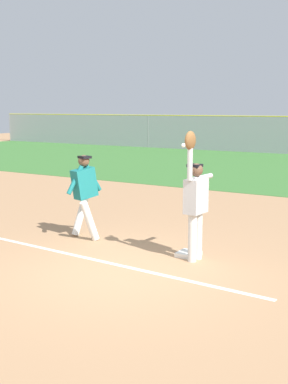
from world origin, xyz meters
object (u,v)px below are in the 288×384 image
object	(u,v)px
runner	(84,191)
parked_car_silver	(242,138)
first_base	(188,254)
baseball	(184,145)
fielder	(195,198)

from	to	relation	value
runner	parked_car_silver	size ratio (longest dim) A/B	0.38
first_base	baseball	xyz separation A→B (m)	(-0.05, -0.15, 1.98)
first_base	fielder	bearing A→B (deg)	-39.28
baseball	fielder	bearing A→B (deg)	-1.26
runner	parked_car_silver	distance (m)	24.92
fielder	parked_car_silver	bearing A→B (deg)	-67.15
first_base	runner	world-z (taller)	runner
fielder	runner	xyz separation A→B (m)	(-2.59, 0.20, -0.12)
first_base	runner	bearing A→B (deg)	178.96
first_base	baseball	world-z (taller)	baseball
baseball	parked_car_silver	distance (m)	25.78
parked_car_silver	fielder	bearing A→B (deg)	-67.98
fielder	baseball	xyz separation A→B (m)	(-0.24, 0.01, 0.90)
first_base	baseball	distance (m)	1.99
first_base	parked_car_silver	world-z (taller)	parked_car_silver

